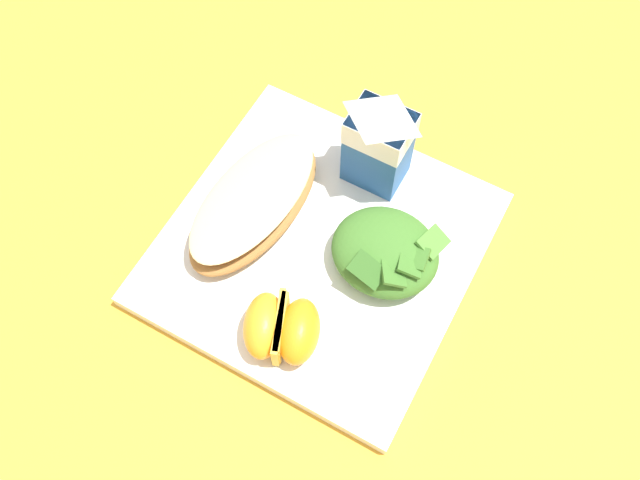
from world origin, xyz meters
TOP-DOWN VIEW (x-y plane):
  - ground at (0.00, 0.00)m, footprint 3.00×3.00m
  - white_plate at (0.00, 0.00)m, footprint 0.28×0.28m
  - cheesy_pizza_bread at (-0.07, 0.00)m, footprint 0.10×0.18m
  - green_salad_pile at (0.06, 0.01)m, footprint 0.10×0.09m
  - milk_carton at (0.01, 0.10)m, footprint 0.06×0.04m
  - orange_wedge_front at (-0.00, -0.10)m, footprint 0.06×0.07m
  - orange_wedge_middle at (0.03, -0.09)m, footprint 0.06×0.07m

SIDE VIEW (x-z plane):
  - ground at x=0.00m, z-range 0.00..0.00m
  - white_plate at x=0.00m, z-range 0.00..0.02m
  - cheesy_pizza_bread at x=-0.07m, z-range 0.02..0.05m
  - orange_wedge_front at x=0.00m, z-range 0.02..0.06m
  - orange_wedge_middle at x=0.03m, z-range 0.02..0.06m
  - green_salad_pile at x=0.06m, z-range 0.01..0.06m
  - milk_carton at x=0.01m, z-range 0.02..0.13m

